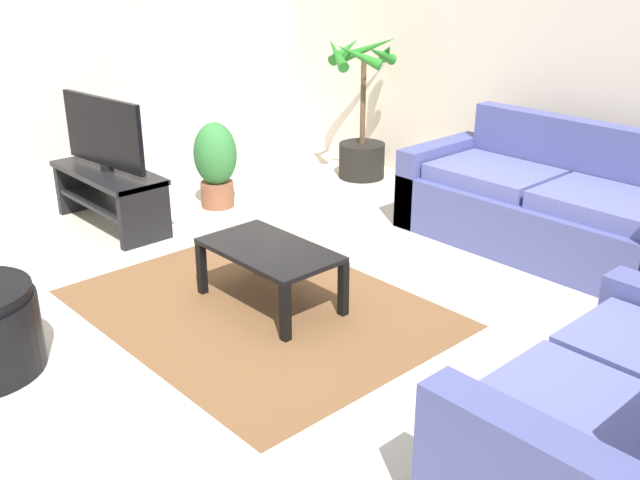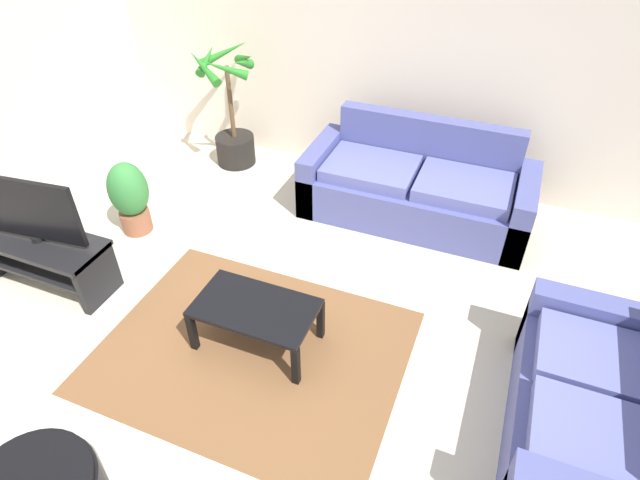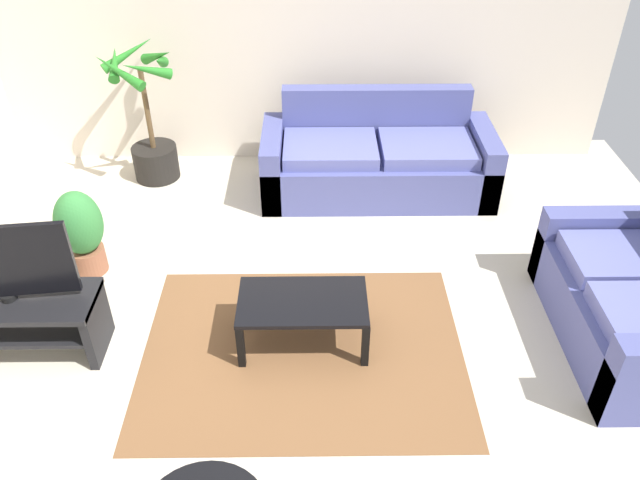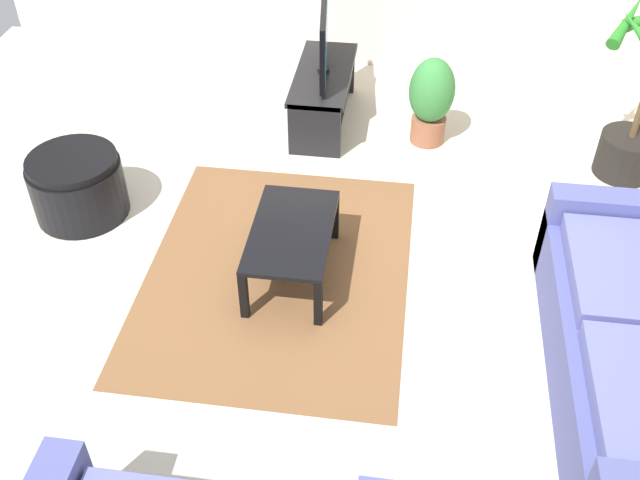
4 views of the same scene
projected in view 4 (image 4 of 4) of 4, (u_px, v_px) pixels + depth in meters
ground_plane at (259, 270)px, 4.87m from camera, size 6.60×6.60×0.00m
tv_stand at (323, 89)px, 6.09m from camera, size 1.10×0.45×0.46m
tv at (324, 37)px, 5.79m from camera, size 0.94×0.15×0.57m
coffee_table at (292, 236)px, 4.63m from camera, size 0.87×0.50×0.38m
area_rug at (278, 272)px, 4.85m from camera, size 2.20×1.70×0.01m
potted_palm at (637, 119)px, 5.40m from camera, size 0.73×0.81×1.32m
potted_plant_small at (431, 98)px, 5.80m from camera, size 0.36×0.36×0.73m
ottoman at (78, 186)px, 5.19m from camera, size 0.65×0.65×0.47m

